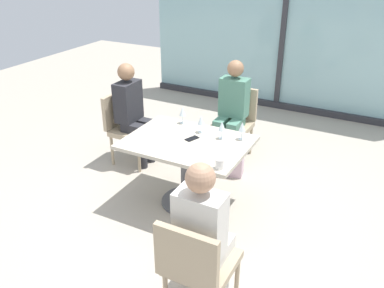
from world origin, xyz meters
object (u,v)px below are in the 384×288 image
(chair_front_right, at_px, (196,263))
(wine_glass_1, at_px, (242,127))
(chair_far_left, at_px, (127,124))
(handbag_0, at_px, (230,164))
(chair_near_window, at_px, (235,119))
(dining_table_main, at_px, (187,157))
(person_front_right, at_px, (204,231))
(wine_glass_3, at_px, (222,126))
(cell_phone_on_table, at_px, (192,139))
(person_far_left, at_px, (133,110))
(wine_glass_2, at_px, (201,120))
(wine_glass_0, at_px, (183,112))
(person_near_window, at_px, (232,106))
(coffee_cup, at_px, (220,164))

(chair_front_right, height_order, wine_glass_1, wine_glass_1)
(chair_far_left, xyz_separation_m, handbag_0, (1.29, 0.25, -0.36))
(chair_near_window, bearing_deg, dining_table_main, -90.00)
(person_front_right, height_order, wine_glass_3, person_front_right)
(dining_table_main, distance_m, cell_phone_on_table, 0.20)
(person_far_left, bearing_deg, cell_phone_on_table, -23.17)
(chair_front_right, distance_m, person_front_right, 0.23)
(cell_phone_on_table, bearing_deg, wine_glass_2, 108.43)
(chair_front_right, bearing_deg, person_front_right, 90.00)
(chair_near_window, height_order, wine_glass_2, wine_glass_2)
(wine_glass_0, height_order, wine_glass_1, same)
(person_far_left, bearing_deg, dining_table_main, -26.35)
(chair_near_window, xyz_separation_m, wine_glass_3, (0.28, -1.06, 0.37))
(person_far_left, height_order, wine_glass_0, person_far_left)
(chair_near_window, relative_size, handbag_0, 2.90)
(wine_glass_3, bearing_deg, chair_near_window, 104.79)
(handbag_0, bearing_deg, chair_front_right, -85.45)
(dining_table_main, relative_size, wine_glass_2, 6.56)
(person_near_window, relative_size, wine_glass_2, 6.81)
(chair_near_window, xyz_separation_m, person_front_right, (0.75, -2.42, 0.20))
(person_far_left, relative_size, wine_glass_2, 6.81)
(chair_near_window, distance_m, person_front_right, 2.55)
(cell_phone_on_table, bearing_deg, person_near_window, 111.35)
(person_far_left, xyz_separation_m, handbag_0, (1.18, 0.25, -0.56))
(wine_glass_2, distance_m, handbag_0, 0.89)
(wine_glass_1, relative_size, coffee_cup, 2.06)
(wine_glass_0, xyz_separation_m, wine_glass_3, (0.54, -0.16, 0.00))
(chair_far_left, relative_size, handbag_0, 2.90)
(coffee_cup, height_order, handbag_0, coffee_cup)
(person_near_window, distance_m, wine_glass_1, 1.00)
(dining_table_main, distance_m, wine_glass_3, 0.47)
(dining_table_main, bearing_deg, chair_far_left, 155.92)
(chair_front_right, bearing_deg, wine_glass_0, 121.54)
(chair_front_right, relative_size, wine_glass_2, 4.70)
(person_near_window, bearing_deg, chair_far_left, -149.59)
(dining_table_main, xyz_separation_m, chair_near_window, (0.00, 1.27, -0.05))
(dining_table_main, xyz_separation_m, person_front_right, (0.75, -1.16, 0.16))
(chair_far_left, relative_size, cell_phone_on_table, 6.04)
(person_front_right, relative_size, handbag_0, 4.20)
(dining_table_main, height_order, chair_front_right, chair_front_right)
(person_far_left, distance_m, handbag_0, 1.33)
(dining_table_main, bearing_deg, person_front_right, -57.11)
(chair_far_left, relative_size, wine_glass_0, 4.70)
(wine_glass_3, relative_size, handbag_0, 0.62)
(wine_glass_2, height_order, coffee_cup, wine_glass_2)
(wine_glass_0, bearing_deg, handbag_0, 41.92)
(person_near_window, height_order, wine_glass_3, person_near_window)
(wine_glass_3, relative_size, cell_phone_on_table, 1.28)
(person_front_right, relative_size, wine_glass_1, 6.81)
(wine_glass_2, bearing_deg, chair_front_right, -64.55)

